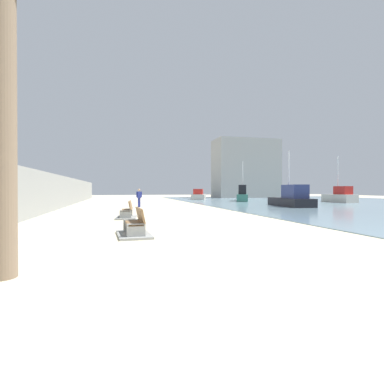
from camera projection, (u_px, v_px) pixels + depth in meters
The scene contains 11 objects.
ground_plane at pixel (148, 209), 25.03m from camera, with size 120.00×120.00×0.00m, color beige.
seawall at pixel (51, 192), 23.22m from camera, with size 0.80×64.00×2.79m, color gray.
water_bay at pixel (383, 205), 30.77m from camera, with size 36.00×68.00×0.04m, color #7A99A8.
bench_near at pixel (134, 229), 10.53m from camera, with size 1.22×2.16×0.98m.
bench_far at pixel (127, 214), 16.85m from camera, with size 1.30×2.20×0.98m.
person_walking at pixel (139, 196), 27.17m from camera, with size 0.52×0.25×1.67m.
boat_mid_bay at pixel (199, 195), 47.45m from camera, with size 3.60×5.46×1.63m.
boat_distant at pixel (292, 198), 27.91m from camera, with size 2.70×6.13×5.24m.
boat_far_right at pixel (243, 195), 40.76m from camera, with size 4.32×7.34×5.47m.
boat_outer at pixel (340, 196), 36.22m from camera, with size 1.80×4.30×5.67m.
harbor_building at pixel (246, 169), 57.25m from camera, with size 12.00×6.00×11.02m, color #9E9E99.
Camera 1 is at (-2.42, -7.17, 1.64)m, focal length 28.02 mm.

